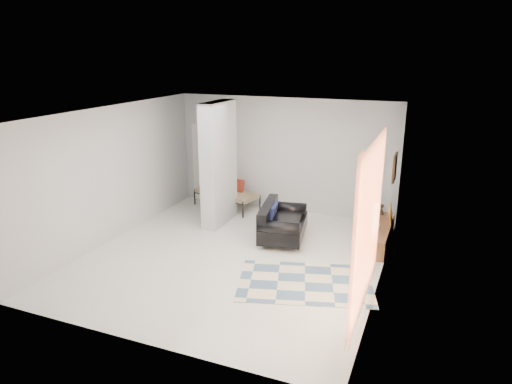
% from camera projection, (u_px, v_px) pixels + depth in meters
% --- Properties ---
extents(floor, '(6.00, 6.00, 0.00)m').
position_uv_depth(floor, '(235.00, 256.00, 8.92)').
color(floor, white).
rests_on(floor, ground).
extents(ceiling, '(6.00, 6.00, 0.00)m').
position_uv_depth(ceiling, '(232.00, 113.00, 8.09)').
color(ceiling, white).
rests_on(ceiling, wall_back).
extents(wall_back, '(6.00, 0.00, 6.00)m').
position_uv_depth(wall_back, '(284.00, 155.00, 11.17)').
color(wall_back, silver).
rests_on(wall_back, ground).
extents(wall_front, '(6.00, 0.00, 6.00)m').
position_uv_depth(wall_front, '(136.00, 250.00, 5.85)').
color(wall_front, silver).
rests_on(wall_front, ground).
extents(wall_left, '(0.00, 6.00, 6.00)m').
position_uv_depth(wall_left, '(113.00, 174.00, 9.49)').
color(wall_left, silver).
rests_on(wall_left, ground).
extents(wall_right, '(0.00, 6.00, 6.00)m').
position_uv_depth(wall_right, '(385.00, 206.00, 7.53)').
color(wall_right, silver).
rests_on(wall_right, ground).
extents(partition_column, '(0.35, 1.20, 2.80)m').
position_uv_depth(partition_column, '(219.00, 164.00, 10.32)').
color(partition_column, '#BAC0C2').
rests_on(partition_column, floor).
extents(hallway_door, '(0.85, 0.06, 2.04)m').
position_uv_depth(hallway_door, '(208.00, 163.00, 11.99)').
color(hallway_door, silver).
rests_on(hallway_door, floor).
extents(curtain, '(0.00, 2.55, 2.55)m').
position_uv_depth(curtain, '(370.00, 226.00, 6.52)').
color(curtain, orange).
rests_on(curtain, wall_right).
extents(wall_art, '(0.04, 0.45, 0.55)m').
position_uv_depth(wall_art, '(395.00, 168.00, 8.97)').
color(wall_art, '#361F0E').
rests_on(wall_art, wall_right).
extents(media_console, '(0.45, 1.82, 0.80)m').
position_uv_depth(media_console, '(379.00, 234.00, 9.47)').
color(media_console, brown).
rests_on(media_console, floor).
extents(loveseat, '(1.11, 1.62, 0.76)m').
position_uv_depth(loveseat, '(281.00, 223.00, 9.68)').
color(loveseat, silver).
rests_on(loveseat, floor).
extents(daybed, '(1.79, 1.13, 0.77)m').
position_uv_depth(daybed, '(226.00, 191.00, 11.64)').
color(daybed, black).
rests_on(daybed, floor).
extents(area_rug, '(2.62, 2.10, 0.01)m').
position_uv_depth(area_rug, '(305.00, 282.00, 7.90)').
color(area_rug, beige).
rests_on(area_rug, floor).
extents(cylinder_lamp, '(0.12, 0.12, 0.64)m').
position_uv_depth(cylinder_lamp, '(376.00, 219.00, 8.83)').
color(cylinder_lamp, white).
rests_on(cylinder_lamp, media_console).
extents(bronze_figurine, '(0.13, 0.13, 0.24)m').
position_uv_depth(bronze_figurine, '(382.00, 209.00, 10.02)').
color(bronze_figurine, black).
rests_on(bronze_figurine, media_console).
extents(vase, '(0.18, 0.18, 0.18)m').
position_uv_depth(vase, '(376.00, 224.00, 9.26)').
color(vase, white).
rests_on(vase, media_console).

